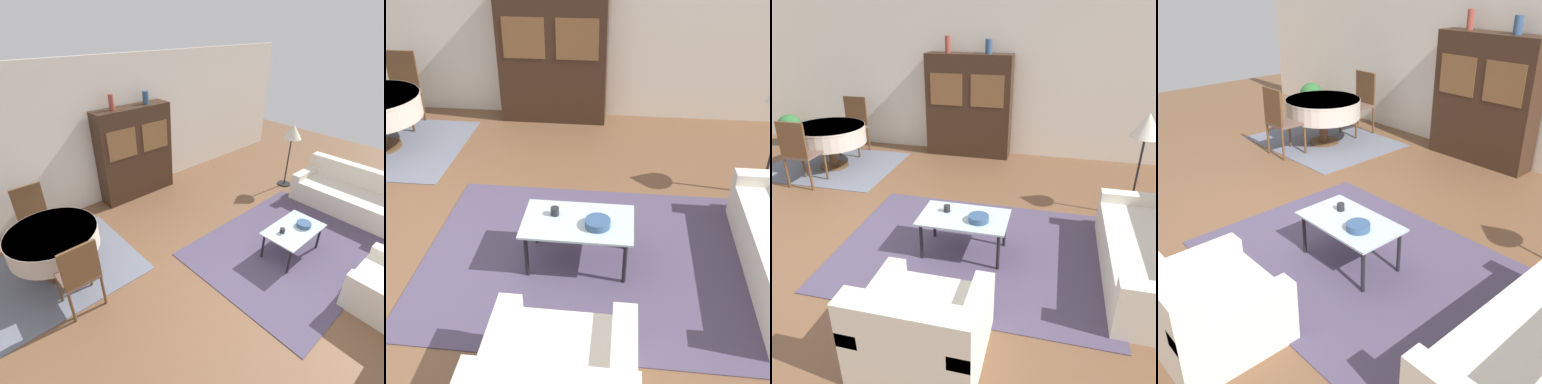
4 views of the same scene
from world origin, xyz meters
TOP-DOWN VIEW (x-y plane):
  - ground_plane at (0.00, 0.00)m, footprint 14.00×14.00m
  - wall_back at (0.00, 3.63)m, footprint 10.00×0.06m
  - area_rug at (1.27, 0.25)m, footprint 3.03×2.26m
  - dining_rug at (-1.70, 2.21)m, footprint 2.18×1.79m
  - armchair at (1.21, -1.27)m, footprint 0.93×0.88m
  - coffee_table at (1.17, 0.18)m, footprint 0.95×0.57m
  - display_cabinet at (0.47, 3.39)m, footprint 1.52×0.40m
  - dining_table at (-1.66, 2.15)m, footprint 1.20×1.20m
  - dining_chair_near at (-1.66, 1.33)m, footprint 0.44×0.44m
  - dining_chair_far at (-1.66, 2.98)m, footprint 0.44×0.44m
  - cup at (0.96, 0.25)m, footprint 0.07×0.07m
  - bowl at (1.34, 0.13)m, footprint 0.22×0.22m
  - vase_tall at (0.09, 3.39)m, footprint 0.09×0.09m
  - vase_short at (0.80, 3.39)m, footprint 0.12×0.12m
  - potted_plant at (-3.18, 3.08)m, footprint 0.46×0.46m

SIDE VIEW (x-z plane):
  - ground_plane at x=0.00m, z-range 0.00..0.00m
  - area_rug at x=1.27m, z-range 0.00..0.01m
  - dining_rug at x=-1.70m, z-range 0.00..0.01m
  - armchair at x=1.21m, z-range -0.10..0.66m
  - potted_plant at x=-3.18m, z-range 0.05..0.66m
  - coffee_table at x=1.17m, z-range 0.19..0.63m
  - bowl at x=1.34m, z-range 0.46..0.52m
  - cup at x=0.96m, z-range 0.46..0.53m
  - dining_table at x=-1.66m, z-range 0.22..0.94m
  - dining_chair_near at x=-1.66m, z-range 0.07..1.10m
  - dining_chair_far at x=-1.66m, z-range 0.07..1.10m
  - display_cabinet at x=0.47m, z-range 0.00..1.82m
  - wall_back at x=0.00m, z-range 0.00..2.70m
  - vase_short at x=0.80m, z-range 1.81..2.05m
  - vase_tall at x=0.09m, z-range 1.81..2.09m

